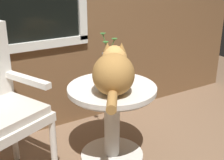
# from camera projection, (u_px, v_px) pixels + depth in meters

# --- Properties ---
(wicker_side_table) EXTENTS (0.64, 0.64, 0.59)m
(wicker_side_table) POSITION_uv_depth(u_px,v_px,m) (112.00, 109.00, 2.24)
(wicker_side_table) COLOR silver
(wicker_side_table) RESTS_ON ground_plane
(cat) EXTENTS (0.42, 0.57, 0.30)m
(cat) POSITION_uv_depth(u_px,v_px,m) (114.00, 71.00, 2.03)
(cat) COLOR #AD7A3D
(cat) RESTS_ON wicker_side_table
(pewter_vase_with_ivy) EXTENTS (0.14, 0.15, 0.34)m
(pewter_vase_with_ivy) POSITION_uv_depth(u_px,v_px,m) (109.00, 65.00, 2.30)
(pewter_vase_with_ivy) COLOR gray
(pewter_vase_with_ivy) RESTS_ON wicker_side_table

